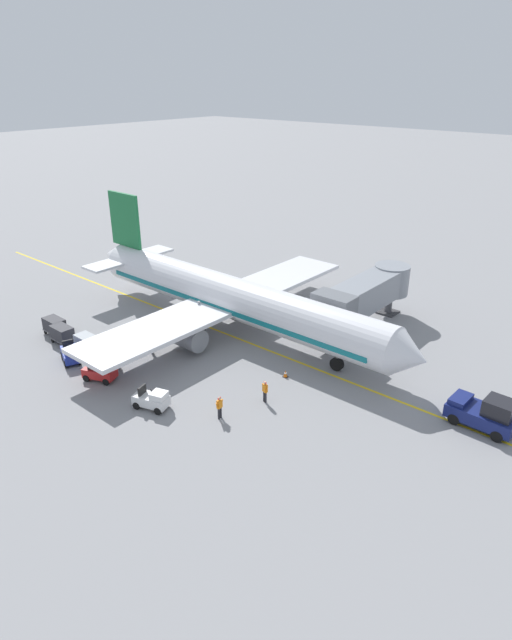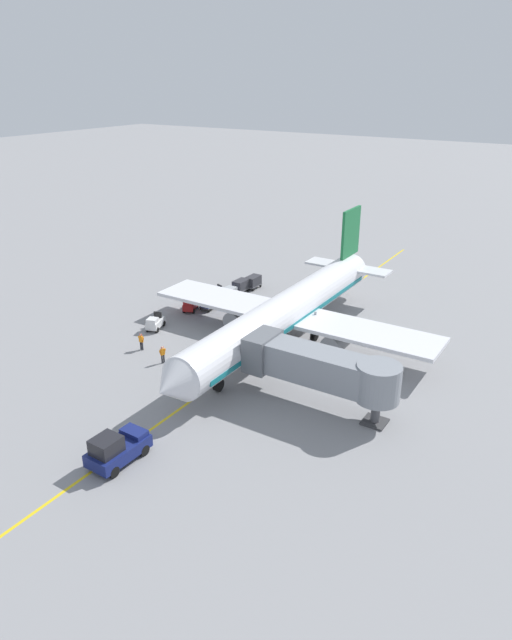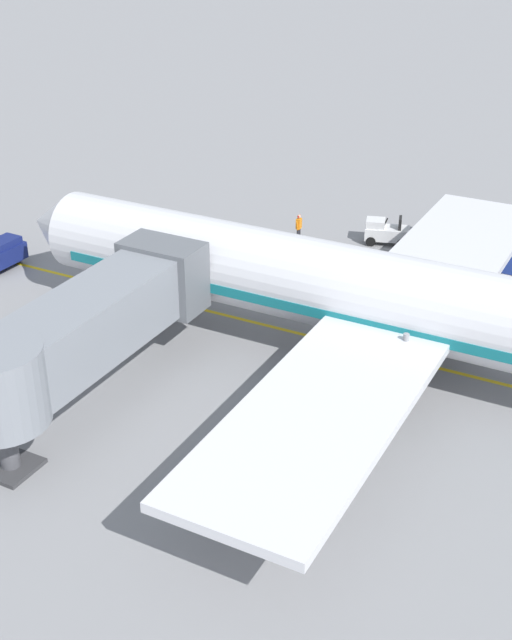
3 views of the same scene
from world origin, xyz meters
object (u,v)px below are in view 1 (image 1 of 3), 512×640
Objects in this scene: ground_crew_loader at (265,390)px; baggage_cart_tail_end at (54,325)px; baggage_tug_trailing at (101,372)px; baggage_cart_front at (106,356)px; safety_cone_nose_left at (285,374)px; baggage_cart_third_in_train at (62,333)px; baggage_tug_lead at (152,399)px; parked_airliner at (231,298)px; ground_crew_wing_walker at (152,343)px; ground_crew_marshaller at (220,406)px; baggage_tug_spare at (70,354)px; jet_bridge at (366,294)px; pushback_tractor at (485,413)px; baggage_cart_second_in_train at (87,343)px.

baggage_cart_tail_end is at bearing -79.97° from ground_crew_loader.
baggage_cart_tail_end is at bearing -101.63° from baggage_tug_trailing.
baggage_cart_front is at bearing -136.01° from baggage_tug_trailing.
baggage_tug_trailing is 14.21m from safety_cone_nose_left.
baggage_cart_front is at bearing 89.79° from baggage_cart_third_in_train.
baggage_tug_lead is 0.94× the size of baggage_cart_tail_end.
baggage_tug_lead is at bearing 19.36° from parked_airliner.
parked_airliner is at bearing -160.64° from baggage_tug_lead.
parked_airliner reaches higher than ground_crew_wing_walker.
ground_crew_marshaller reaches higher than baggage_cart_front.
baggage_tug_spare reaches higher than baggage_cart_tail_end.
baggage_tug_spare is 0.95× the size of baggage_cart_front.
parked_airliner is 13.43m from baggage_tug_trailing.
jet_bridge is (-8.13, 9.08, 0.27)m from parked_airliner.
baggage_tug_trailing is 5.41m from ground_crew_wing_walker.
ground_crew_marshaller is (-2.19, 4.46, 0.24)m from baggage_tug_lead.
baggage_tug_spare is at bearing -57.49° from safety_cone_nose_left.
pushback_tractor is 1.53× the size of baggage_cart_tail_end.
jet_bridge is at bearing 179.87° from safety_cone_nose_left.
jet_bridge is at bearing 168.04° from baggage_tug_lead.
pushback_tractor reaches higher than baggage_tug_spare.
parked_airliner is 22.02× the size of ground_crew_loader.
baggage_cart_front is 11.99m from ground_crew_marshaller.
baggage_cart_third_in_train is 4.93× the size of safety_cone_nose_left.
ground_crew_marshaller is (19.00, -0.03, -2.50)m from jet_bridge.
baggage_tug_trailing is 0.95× the size of baggage_cart_second_in_train.
pushback_tractor is 17.63m from ground_crew_marshaller.
ground_crew_wing_walker is (-5.32, -6.47, 0.24)m from baggage_tug_lead.
baggage_tug_spare is 1.85m from baggage_cart_second_in_train.
baggage_tug_trailing is 5.05m from baggage_cart_second_in_train.
ground_crew_loader is at bearing 92.13° from ground_crew_wing_walker.
baggage_tug_lead is at bearing 89.69° from baggage_tug_spare.
baggage_tug_lead is 0.99× the size of baggage_tug_trailing.
baggage_cart_front is 6.39m from baggage_cart_third_in_train.
safety_cone_nose_left is (-4.20, 10.93, -0.66)m from ground_crew_wing_walker.
jet_bridge is 19.45m from ground_crew_wing_walker.
baggage_cart_second_in_train is (11.20, -6.09, -2.24)m from parked_airliner.
baggage_tug_spare reaches higher than baggage_cart_third_in_train.
ground_crew_marshaller is at bearing -0.09° from jet_bridge.
baggage_tug_trailing is 1.64× the size of ground_crew_wing_walker.
baggage_tug_spare is (-0.06, -10.38, 0.00)m from baggage_tug_lead.
baggage_tug_lead is at bearing -55.19° from pushback_tractor.
ground_crew_wing_walker is at bearing 164.91° from baggage_cart_front.
ground_crew_wing_walker reaches higher than baggage_cart_front.
ground_crew_loader is (-5.83, 11.51, 0.24)m from baggage_tug_trailing.
parked_airliner is 12.19m from jet_bridge.
baggage_cart_second_in_train is 16.98m from safety_cone_nose_left.
jet_bridge is 4.65× the size of baggage_tug_lead.
ground_crew_marshaller reaches higher than baggage_tug_trailing.
baggage_cart_tail_end is (-1.92, -5.56, 0.24)m from baggage_tug_spare.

